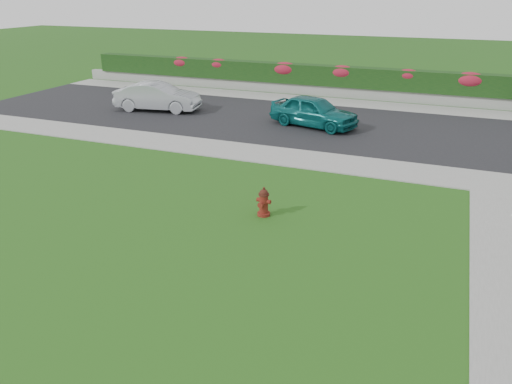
% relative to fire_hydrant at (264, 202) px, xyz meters
% --- Properties ---
extents(ground, '(120.00, 120.00, 0.00)m').
position_rel_fire_hydrant_xyz_m(ground, '(-0.75, -3.99, -0.39)').
color(ground, black).
rests_on(ground, ground).
extents(street_far, '(26.00, 8.00, 0.04)m').
position_rel_fire_hydrant_xyz_m(street_far, '(-5.75, 10.01, -0.37)').
color(street_far, black).
rests_on(street_far, ground).
extents(sidewalk_far, '(24.00, 2.00, 0.04)m').
position_rel_fire_hydrant_xyz_m(sidewalk_far, '(-6.75, 5.01, -0.37)').
color(sidewalk_far, gray).
rests_on(sidewalk_far, ground).
extents(curb_corner, '(2.00, 2.00, 0.04)m').
position_rel_fire_hydrant_xyz_m(curb_corner, '(6.25, 5.01, -0.37)').
color(curb_corner, gray).
rests_on(curb_corner, ground).
extents(sidewalk_beyond, '(34.00, 2.00, 0.04)m').
position_rel_fire_hydrant_xyz_m(sidewalk_beyond, '(-1.75, 15.01, -0.37)').
color(sidewalk_beyond, gray).
rests_on(sidewalk_beyond, ground).
extents(retaining_wall, '(34.00, 0.40, 0.60)m').
position_rel_fire_hydrant_xyz_m(retaining_wall, '(-1.75, 16.51, -0.09)').
color(retaining_wall, gray).
rests_on(retaining_wall, ground).
extents(hedge, '(32.00, 0.90, 1.10)m').
position_rel_fire_hydrant_xyz_m(hedge, '(-1.75, 16.61, 0.76)').
color(hedge, black).
rests_on(hedge, retaining_wall).
extents(fire_hydrant, '(0.42, 0.40, 0.82)m').
position_rel_fire_hydrant_xyz_m(fire_hydrant, '(0.00, 0.00, 0.00)').
color(fire_hydrant, '#50130C').
rests_on(fire_hydrant, ground).
extents(sedan_teal, '(4.26, 2.58, 1.36)m').
position_rel_fire_hydrant_xyz_m(sedan_teal, '(-1.27, 9.54, 0.33)').
color(sedan_teal, '#0C5D5C').
rests_on(sedan_teal, street_far).
extents(sedan_silver, '(4.41, 2.17, 1.39)m').
position_rel_fire_hydrant_xyz_m(sedan_silver, '(-9.38, 9.68, 0.35)').
color(sedan_silver, '#ACAFB4').
rests_on(sedan_silver, street_far).
extents(flower_clump_a, '(1.36, 0.87, 0.68)m').
position_rel_fire_hydrant_xyz_m(flower_clump_a, '(-11.81, 16.51, 1.04)').
color(flower_clump_a, '#B21E39').
rests_on(flower_clump_a, hedge).
extents(flower_clump_b, '(1.27, 0.82, 0.63)m').
position_rel_fire_hydrant_xyz_m(flower_clump_b, '(-9.24, 16.51, 1.06)').
color(flower_clump_b, '#B21E39').
rests_on(flower_clump_b, hedge).
extents(flower_clump_c, '(1.53, 0.98, 0.76)m').
position_rel_fire_hydrant_xyz_m(flower_clump_c, '(-4.98, 16.51, 1.01)').
color(flower_clump_c, '#B21E39').
rests_on(flower_clump_c, hedge).
extents(flower_clump_d, '(1.44, 0.92, 0.72)m').
position_rel_fire_hydrant_xyz_m(flower_clump_d, '(-1.61, 16.51, 1.03)').
color(flower_clump_d, '#B21E39').
rests_on(flower_clump_d, hedge).
extents(flower_clump_e, '(1.24, 0.80, 0.62)m').
position_rel_fire_hydrant_xyz_m(flower_clump_e, '(1.96, 16.51, 1.06)').
color(flower_clump_e, '#B21E39').
rests_on(flower_clump_e, hedge).
extents(flower_clump_f, '(1.56, 1.00, 0.78)m').
position_rel_fire_hydrant_xyz_m(flower_clump_f, '(5.04, 16.51, 1.00)').
color(flower_clump_f, '#B21E39').
rests_on(flower_clump_f, hedge).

